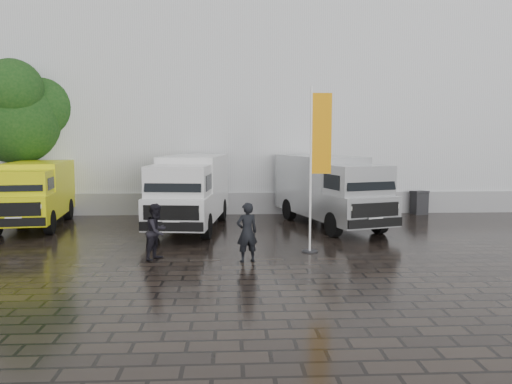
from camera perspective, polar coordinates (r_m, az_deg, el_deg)
ground at (r=15.51m, az=1.29°, el=-7.03°), size 120.00×120.00×0.00m
exhibition_hall at (r=31.30m, az=2.87°, el=10.74°), size 44.00×16.00×12.00m
hall_plinth at (r=23.41m, az=4.76°, el=-1.27°), size 44.00×0.15×1.00m
van_yellow at (r=21.79m, az=-24.00°, el=-0.30°), size 2.78×5.74×2.55m
van_white at (r=19.71m, az=-7.48°, el=-0.05°), size 2.91×6.74×2.83m
van_silver at (r=20.27m, az=8.49°, el=0.07°), size 3.92×6.81×2.80m
flagpole at (r=15.45m, az=6.95°, el=3.61°), size 0.88×0.50×5.11m
tree at (r=25.21m, az=-25.71°, el=8.00°), size 3.99×4.07×7.16m
wheelie_bin at (r=24.39m, az=18.15°, el=-1.15°), size 0.76×0.76×1.09m
person_front at (r=14.33m, az=-1.04°, el=-4.62°), size 0.72×0.58×1.72m
person_tent at (r=14.91m, az=-11.27°, el=-4.45°), size 0.91×0.99×1.65m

